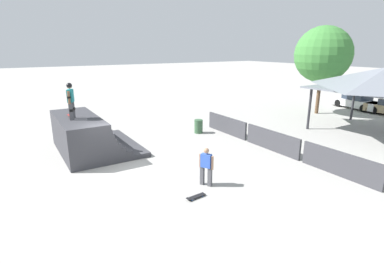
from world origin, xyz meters
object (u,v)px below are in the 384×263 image
(skater_on_deck, at_px, (71,98))
(parked_car_white, at_px, (357,102))
(bystander_walking, at_px, (206,165))
(tree_far_back, at_px, (323,55))
(trash_bin, at_px, (199,126))
(skateboard_on_deck, at_px, (71,116))
(skateboard_on_ground, at_px, (195,197))

(skater_on_deck, bearing_deg, parked_car_white, 112.20)
(bystander_walking, distance_m, tree_far_back, 16.84)
(trash_bin, bearing_deg, parked_car_white, 87.17)
(bystander_walking, xyz_separation_m, trash_bin, (-6.39, 3.80, -0.42))
(tree_far_back, distance_m, trash_bin, 12.16)
(skateboard_on_deck, distance_m, bystander_walking, 7.59)
(skater_on_deck, xyz_separation_m, parked_car_white, (0.48, 23.54, -2.28))
(trash_bin, bearing_deg, skateboard_on_deck, -91.61)
(skater_on_deck, xyz_separation_m, skateboard_on_ground, (6.75, 2.69, -2.83))
(skateboard_on_deck, bearing_deg, skater_on_deck, -2.83)
(skateboard_on_deck, relative_size, skateboard_on_ground, 1.01)
(skateboard_on_deck, xyz_separation_m, parked_car_white, (1.00, 23.52, -1.34))
(skateboard_on_ground, height_order, tree_far_back, tree_far_back)
(skateboard_on_ground, relative_size, tree_far_back, 0.12)
(skateboard_on_deck, bearing_deg, bystander_walking, 27.44)
(skateboard_on_ground, xyz_separation_m, trash_bin, (-7.07, 4.72, 0.37))
(tree_far_back, bearing_deg, skateboard_on_deck, -91.24)
(skateboard_on_deck, height_order, tree_far_back, tree_far_back)
(skateboard_on_deck, relative_size, tree_far_back, 0.12)
(trash_bin, bearing_deg, bystander_walking, -30.77)
(skater_on_deck, xyz_separation_m, bystander_walking, (6.07, 3.61, -2.04))
(bystander_walking, xyz_separation_m, skateboard_on_ground, (0.68, -0.92, -0.79))
(skateboard_on_ground, distance_m, tree_far_back, 18.11)
(bystander_walking, relative_size, skateboard_on_ground, 1.94)
(skater_on_deck, height_order, parked_car_white, skater_on_deck)
(skateboard_on_ground, bearing_deg, skateboard_on_deck, -75.54)
(skateboard_on_deck, relative_size, parked_car_white, 0.17)
(tree_far_back, relative_size, parked_car_white, 1.48)
(skateboard_on_deck, height_order, bystander_walking, skateboard_on_deck)
(trash_bin, height_order, parked_car_white, parked_car_white)
(skateboard_on_ground, height_order, trash_bin, trash_bin)
(skateboard_on_ground, relative_size, parked_car_white, 0.17)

